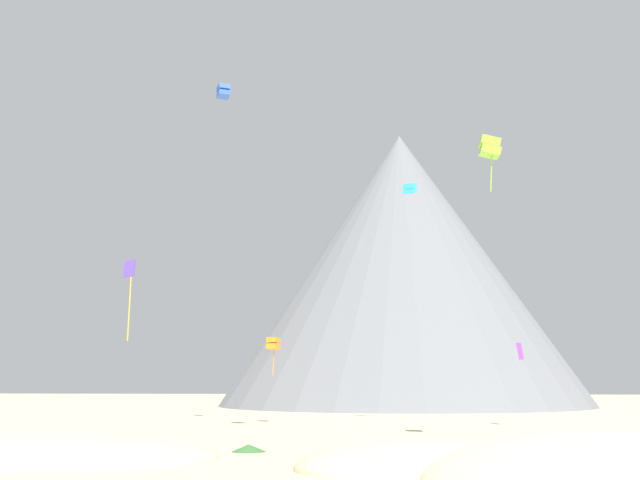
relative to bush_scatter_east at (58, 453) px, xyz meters
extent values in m
ellipsoid|color=beige|center=(-3.15, 4.62, -0.50)|extent=(28.06, 24.94, 2.81)
ellipsoid|color=#CCBA8E|center=(18.23, -0.16, -0.50)|extent=(15.36, 15.54, 2.95)
cone|color=#668C4C|center=(0.00, 0.00, 0.00)|extent=(2.32, 2.32, 1.00)
cone|color=#386633|center=(8.96, 6.92, -0.27)|extent=(2.68, 2.68, 0.45)
cone|color=slate|center=(19.80, 89.64, 22.49)|extent=(85.57, 85.57, 45.98)
cone|color=slate|center=(8.77, 97.17, 13.53)|extent=(28.93, 28.93, 28.06)
cone|color=slate|center=(21.11, 90.69, 15.15)|extent=(49.19, 49.19, 31.29)
cube|color=blue|center=(2.48, 26.82, 29.94)|extent=(1.45, 1.47, 0.63)
cube|color=blue|center=(2.48, 26.82, 30.55)|extent=(1.45, 1.47, 0.63)
cube|color=#33BCDB|center=(19.84, 35.82, 22.51)|extent=(1.47, 1.51, 0.77)
cube|color=#33BCDB|center=(19.84, 35.82, 23.05)|extent=(1.47, 1.51, 0.77)
cube|color=purple|center=(29.53, 32.61, 6.35)|extent=(0.82, 0.95, 1.63)
cube|color=#5138B2|center=(0.76, 7.81, 10.92)|extent=(0.83, 0.54, 1.20)
cylinder|color=gold|center=(0.87, 7.81, 8.29)|extent=(0.33, 0.63, 4.08)
cube|color=#8CD133|center=(24.54, 10.66, 19.03)|extent=(1.45, 1.36, 0.88)
cube|color=#8CD133|center=(24.54, 10.66, 19.64)|extent=(1.45, 1.36, 0.88)
cylinder|color=#8CD133|center=(24.57, 10.66, 17.50)|extent=(0.23, 0.25, 2.48)
cube|color=orange|center=(6.19, 35.07, 6.95)|extent=(1.32, 1.33, 0.53)
cube|color=orange|center=(6.19, 35.07, 7.58)|extent=(1.32, 1.33, 0.53)
cylinder|color=orange|center=(6.23, 35.07, 5.44)|extent=(0.14, 0.30, 2.55)
camera|label=1|loc=(17.54, -40.96, 3.86)|focal=43.66mm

